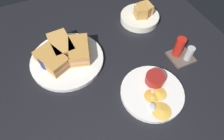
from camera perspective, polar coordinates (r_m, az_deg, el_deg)
name	(u,v)px	position (r cm, az deg, el deg)	size (l,w,h in cm)	color
ground_plane	(105,66)	(78.51, -1.94, 1.14)	(110.00, 110.00, 3.00)	black
plate_sandwich_main	(67,60)	(79.54, -12.97, 2.93)	(28.79, 28.79, 1.60)	white
sandwich_half_near	(79,50)	(77.70, -9.62, 5.82)	(14.68, 10.90, 4.80)	#C68C42
sandwich_half_far	(61,45)	(80.86, -14.61, 7.04)	(13.71, 8.48, 4.80)	tan
sandwich_half_extra	(52,60)	(76.94, -17.21, 2.94)	(14.97, 12.24, 4.80)	#C68C42
ramekin_dark_sauce	(49,59)	(77.79, -18.01, 3.12)	(7.64, 7.64, 4.08)	navy
spoon_by_dark_ramekin	(65,59)	(78.34, -13.50, 3.05)	(3.56, 9.94, 0.80)	silver
plate_chips_companion	(152,92)	(70.74, 11.64, -6.46)	(22.39, 22.39, 1.60)	white
ramekin_light_gravy	(155,79)	(70.95, 12.51, -2.45)	(6.89, 6.89, 3.27)	maroon
spoon_by_gravy_ramekin	(153,103)	(67.47, 11.80, -9.52)	(9.21, 6.38, 0.80)	silver
plantain_chip_scatter	(158,101)	(68.34, 13.36, -8.81)	(13.36, 9.19, 0.60)	gold
bread_basket_rear	(141,16)	(94.65, 8.37, 15.47)	(17.87, 17.87, 8.09)	silver
condiment_caddy	(182,52)	(81.56, 19.79, 5.06)	(9.00, 9.00, 9.50)	brown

